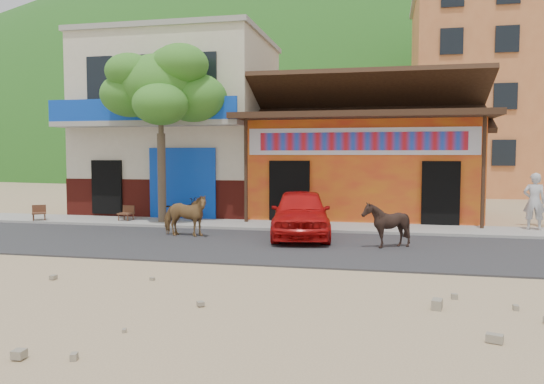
# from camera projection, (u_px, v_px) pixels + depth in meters

# --- Properties ---
(ground) EXTENTS (120.00, 120.00, 0.00)m
(ground) POSITION_uv_depth(u_px,v_px,m) (250.00, 266.00, 11.48)
(ground) COLOR #9E825B
(ground) RESTS_ON ground
(road) EXTENTS (60.00, 5.00, 0.04)m
(road) POSITION_uv_depth(u_px,v_px,m) (274.00, 246.00, 13.92)
(road) COLOR #28282B
(road) RESTS_ON ground
(sidewalk) EXTENTS (60.00, 2.00, 0.12)m
(sidewalk) POSITION_uv_depth(u_px,v_px,m) (296.00, 226.00, 17.33)
(sidewalk) COLOR gray
(sidewalk) RESTS_ON ground
(dance_club) EXTENTS (8.00, 6.00, 3.60)m
(dance_club) POSITION_uv_depth(u_px,v_px,m) (364.00, 170.00, 20.68)
(dance_club) COLOR orange
(dance_club) RESTS_ON ground
(cafe_building) EXTENTS (7.00, 6.00, 7.00)m
(cafe_building) POSITION_uv_depth(u_px,v_px,m) (183.00, 128.00, 22.14)
(cafe_building) COLOR beige
(cafe_building) RESTS_ON ground
(apartment_front) EXTENTS (9.00, 9.00, 12.00)m
(apartment_front) POSITION_uv_depth(u_px,v_px,m) (489.00, 96.00, 32.56)
(apartment_front) COLOR #CC723F
(apartment_front) RESTS_ON ground
(hillside) EXTENTS (100.00, 40.00, 24.00)m
(hillside) POSITION_uv_depth(u_px,v_px,m) (368.00, 90.00, 78.87)
(hillside) COLOR #194C14
(hillside) RESTS_ON ground
(tree) EXTENTS (3.00, 3.00, 6.00)m
(tree) POSITION_uv_depth(u_px,v_px,m) (161.00, 134.00, 17.88)
(tree) COLOR #2D721E
(tree) RESTS_ON sidewalk
(cow_tan) EXTENTS (1.48, 0.72, 1.22)m
(cow_tan) POSITION_uv_depth(u_px,v_px,m) (185.00, 215.00, 15.36)
(cow_tan) COLOR olive
(cow_tan) RESTS_ON road
(cow_dark) EXTENTS (1.26, 1.17, 1.18)m
(cow_dark) POSITION_uv_depth(u_px,v_px,m) (386.00, 225.00, 13.48)
(cow_dark) COLOR black
(cow_dark) RESTS_ON road
(red_car) EXTENTS (2.23, 4.24, 1.37)m
(red_car) POSITION_uv_depth(u_px,v_px,m) (301.00, 213.00, 15.29)
(red_car) COLOR #BD0D0D
(red_car) RESTS_ON road
(scooter) EXTENTS (1.58, 0.61, 0.82)m
(scooter) POSITION_uv_depth(u_px,v_px,m) (182.00, 209.00, 18.22)
(scooter) COLOR black
(scooter) RESTS_ON sidewalk
(pedestrian) EXTENTS (0.69, 0.50, 1.74)m
(pedestrian) POSITION_uv_depth(u_px,v_px,m) (534.00, 201.00, 16.12)
(pedestrian) COLOR silver
(pedestrian) RESTS_ON sidewalk
(cafe_chair_left) EXTENTS (0.47, 0.47, 0.95)m
(cafe_chair_left) POSITION_uv_depth(u_px,v_px,m) (126.00, 207.00, 18.44)
(cafe_chair_left) COLOR #52281B
(cafe_chair_left) RESTS_ON sidewalk
(cafe_chair_right) EXTENTS (0.64, 0.64, 0.98)m
(cafe_chair_right) POSITION_uv_depth(u_px,v_px,m) (39.00, 206.00, 18.50)
(cafe_chair_right) COLOR #4A2518
(cafe_chair_right) RESTS_ON sidewalk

